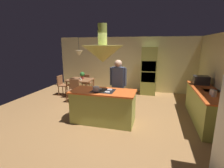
{
  "coord_description": "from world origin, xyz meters",
  "views": [
    {
      "loc": [
        1.4,
        -4.53,
        2.21
      ],
      "look_at": [
        0.1,
        0.4,
        1.0
      ],
      "focal_mm": 26.88,
      "sensor_mm": 36.0,
      "label": 1
    }
  ],
  "objects_px": {
    "chair_facing_island": "(73,89)",
    "chair_at_corner": "(62,84)",
    "canister_flour": "(214,94)",
    "canister_sugar": "(212,92)",
    "potted_plant_on_table": "(82,75)",
    "kitchen_island": "(103,106)",
    "oven_tower": "(149,71)",
    "cup_on_table": "(81,79)",
    "cooking_pot_on_cooktop": "(96,89)",
    "person_at_island": "(118,83)",
    "dining_table": "(80,82)",
    "chair_by_back_wall": "(87,82)",
    "microwave_on_counter": "(201,80)"
  },
  "relations": [
    {
      "from": "chair_facing_island",
      "to": "chair_at_corner",
      "type": "distance_m",
      "value": 1.1
    },
    {
      "from": "canister_flour",
      "to": "canister_sugar",
      "type": "xyz_separation_m",
      "value": [
        0.0,
        0.18,
        -0.01
      ]
    },
    {
      "from": "potted_plant_on_table",
      "to": "canister_sugar",
      "type": "xyz_separation_m",
      "value": [
        4.49,
        -1.84,
        0.08
      ]
    },
    {
      "from": "chair_facing_island",
      "to": "canister_sugar",
      "type": "xyz_separation_m",
      "value": [
        4.54,
        -1.09,
        0.5
      ]
    },
    {
      "from": "kitchen_island",
      "to": "canister_flour",
      "type": "relative_size",
      "value": 11.38
    },
    {
      "from": "oven_tower",
      "to": "cup_on_table",
      "type": "relative_size",
      "value": 23.53
    },
    {
      "from": "potted_plant_on_table",
      "to": "canister_sugar",
      "type": "distance_m",
      "value": 4.85
    },
    {
      "from": "cooking_pot_on_cooktop",
      "to": "cup_on_table",
      "type": "bearing_deg",
      "value": 125.07
    },
    {
      "from": "person_at_island",
      "to": "dining_table",
      "type": "bearing_deg",
      "value": 144.53
    },
    {
      "from": "oven_tower",
      "to": "cup_on_table",
      "type": "xyz_separation_m",
      "value": [
        -2.68,
        -1.36,
        -0.25
      ]
    },
    {
      "from": "chair_by_back_wall",
      "to": "cooking_pot_on_cooktop",
      "type": "distance_m",
      "value": 3.3
    },
    {
      "from": "dining_table",
      "to": "canister_sugar",
      "type": "relative_size",
      "value": 7.22
    },
    {
      "from": "oven_tower",
      "to": "canister_flour",
      "type": "bearing_deg",
      "value": -60.42
    },
    {
      "from": "kitchen_island",
      "to": "cup_on_table",
      "type": "bearing_deg",
      "value": 129.87
    },
    {
      "from": "microwave_on_counter",
      "to": "cooking_pot_on_cooktop",
      "type": "height_order",
      "value": "microwave_on_counter"
    },
    {
      "from": "potted_plant_on_table",
      "to": "cup_on_table",
      "type": "xyz_separation_m",
      "value": [
        0.07,
        -0.31,
        -0.12
      ]
    },
    {
      "from": "person_at_island",
      "to": "cup_on_table",
      "type": "distance_m",
      "value": 2.21
    },
    {
      "from": "chair_at_corner",
      "to": "microwave_on_counter",
      "type": "distance_m",
      "value": 5.49
    },
    {
      "from": "potted_plant_on_table",
      "to": "chair_at_corner",
      "type": "bearing_deg",
      "value": -174.15
    },
    {
      "from": "chair_facing_island",
      "to": "cooking_pot_on_cooktop",
      "type": "relative_size",
      "value": 4.83
    },
    {
      "from": "canister_sugar",
      "to": "microwave_on_counter",
      "type": "bearing_deg",
      "value": 90.0
    },
    {
      "from": "canister_flour",
      "to": "cooking_pot_on_cooktop",
      "type": "bearing_deg",
      "value": -174.14
    },
    {
      "from": "kitchen_island",
      "to": "canister_flour",
      "type": "height_order",
      "value": "canister_flour"
    },
    {
      "from": "cup_on_table",
      "to": "canister_flour",
      "type": "bearing_deg",
      "value": -21.15
    },
    {
      "from": "oven_tower",
      "to": "dining_table",
      "type": "relative_size",
      "value": 2.06
    },
    {
      "from": "chair_at_corner",
      "to": "chair_by_back_wall",
      "type": "bearing_deg",
      "value": -53.98
    },
    {
      "from": "potted_plant_on_table",
      "to": "cooking_pot_on_cooktop",
      "type": "height_order",
      "value": "cooking_pot_on_cooktop"
    },
    {
      "from": "cup_on_table",
      "to": "canister_flour",
      "type": "xyz_separation_m",
      "value": [
        4.42,
        -1.71,
        0.21
      ]
    },
    {
      "from": "dining_table",
      "to": "cooking_pot_on_cooktop",
      "type": "bearing_deg",
      "value": -55.37
    },
    {
      "from": "dining_table",
      "to": "cup_on_table",
      "type": "bearing_deg",
      "value": -59.82
    },
    {
      "from": "kitchen_island",
      "to": "dining_table",
      "type": "bearing_deg",
      "value": 128.99
    },
    {
      "from": "chair_by_back_wall",
      "to": "dining_table",
      "type": "bearing_deg",
      "value": 90.0
    },
    {
      "from": "oven_tower",
      "to": "kitchen_island",
      "type": "bearing_deg",
      "value": -108.74
    },
    {
      "from": "dining_table",
      "to": "kitchen_island",
      "type": "bearing_deg",
      "value": -51.01
    },
    {
      "from": "chair_at_corner",
      "to": "canister_sugar",
      "type": "bearing_deg",
      "value": -107.78
    },
    {
      "from": "chair_at_corner",
      "to": "chair_facing_island",
      "type": "bearing_deg",
      "value": -126.02
    },
    {
      "from": "cooking_pot_on_cooktop",
      "to": "microwave_on_counter",
      "type": "bearing_deg",
      "value": 29.2
    },
    {
      "from": "person_at_island",
      "to": "oven_tower",
      "type": "bearing_deg",
      "value": 72.03
    },
    {
      "from": "potted_plant_on_table",
      "to": "canister_sugar",
      "type": "bearing_deg",
      "value": -22.3
    },
    {
      "from": "person_at_island",
      "to": "cup_on_table",
      "type": "height_order",
      "value": "person_at_island"
    },
    {
      "from": "dining_table",
      "to": "person_at_island",
      "type": "distance_m",
      "value": 2.45
    },
    {
      "from": "chair_facing_island",
      "to": "cooking_pot_on_cooktop",
      "type": "height_order",
      "value": "cooking_pot_on_cooktop"
    },
    {
      "from": "chair_by_back_wall",
      "to": "potted_plant_on_table",
      "type": "bearing_deg",
      "value": 95.66
    },
    {
      "from": "dining_table",
      "to": "chair_facing_island",
      "type": "xyz_separation_m",
      "value": [
        0.0,
        -0.65,
        -0.15
      ]
    },
    {
      "from": "microwave_on_counter",
      "to": "chair_at_corner",
      "type": "bearing_deg",
      "value": 174.18
    },
    {
      "from": "kitchen_island",
      "to": "chair_by_back_wall",
      "type": "bearing_deg",
      "value": 121.73
    },
    {
      "from": "canister_sugar",
      "to": "person_at_island",
      "type": "bearing_deg",
      "value": 172.54
    },
    {
      "from": "canister_flour",
      "to": "canister_sugar",
      "type": "relative_size",
      "value": 1.12
    },
    {
      "from": "canister_flour",
      "to": "cooking_pot_on_cooktop",
      "type": "xyz_separation_m",
      "value": [
        -3.0,
        -0.31,
        0.0
      ]
    },
    {
      "from": "chair_facing_island",
      "to": "cooking_pot_on_cooktop",
      "type": "bearing_deg",
      "value": -45.75
    }
  ]
}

